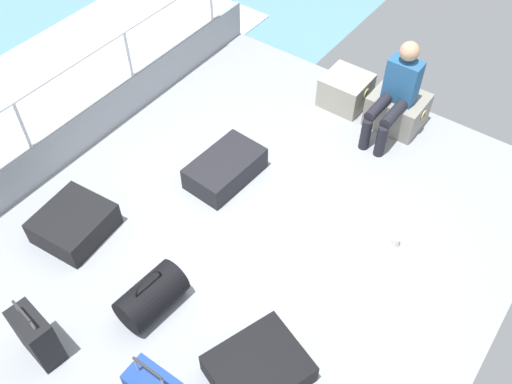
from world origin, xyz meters
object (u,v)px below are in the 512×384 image
suitcase_3 (225,168)px  duffel_bag (152,296)px  cargo_crate_1 (397,110)px  passenger_seated (396,91)px  paper_cup (396,241)px  suitcase_1 (74,224)px  suitcase_0 (37,336)px  suitcase_4 (258,369)px  cargo_crate_0 (346,90)px

suitcase_3 → duffel_bag: (0.44, -1.54, 0.04)m
cargo_crate_1 → passenger_seated: 0.41m
cargo_crate_1 → paper_cup: bearing=-63.0°
passenger_seated → suitcase_1: size_ratio=1.56×
suitcase_1 → passenger_seated: bearing=60.1°
suitcase_0 → paper_cup: bearing=55.6°
suitcase_3 → cargo_crate_1: bearing=60.2°
suitcase_1 → suitcase_4: size_ratio=0.80×
cargo_crate_0 → suitcase_4: size_ratio=0.61×
suitcase_0 → passenger_seated: bearing=75.7°
suitcase_3 → paper_cup: (1.79, 0.25, -0.08)m
passenger_seated → suitcase_4: 3.17m
cargo_crate_0 → suitcase_0: size_ratio=0.82×
suitcase_4 → paper_cup: bearing=80.8°
passenger_seated → suitcase_4: size_ratio=1.25×
passenger_seated → suitcase_0: bearing=-104.3°
paper_cup → duffel_bag: bearing=-127.1°
suitcase_0 → suitcase_3: size_ratio=0.79×
suitcase_1 → duffel_bag: bearing=-8.1°
suitcase_1 → duffel_bag: (1.13, -0.16, 0.04)m
duffel_bag → cargo_crate_0: bearing=90.9°
cargo_crate_0 → duffel_bag: (0.05, -3.29, -0.01)m
suitcase_4 → duffel_bag: duffel_bag is taller
cargo_crate_1 → paper_cup: size_ratio=6.14×
suitcase_1 → duffel_bag: 1.14m
cargo_crate_0 → suitcase_0: suitcase_0 is taller
suitcase_3 → paper_cup: suitcase_3 is taller
cargo_crate_1 → suitcase_1: size_ratio=0.89×
cargo_crate_1 → suitcase_3: (-1.02, -1.77, -0.06)m
suitcase_0 → suitcase_4: 1.72m
passenger_seated → paper_cup: passenger_seated is taller
suitcase_0 → duffel_bag: suitcase_0 is taller
paper_cup → cargo_crate_0: bearing=133.3°
cargo_crate_0 → duffel_bag: bearing=-89.1°
cargo_crate_0 → cargo_crate_1: (0.63, 0.03, 0.01)m
cargo_crate_1 → passenger_seated: size_ratio=0.57×
suitcase_0 → suitcase_1: size_ratio=0.93×
duffel_bag → paper_cup: bearing=52.9°
cargo_crate_0 → passenger_seated: (0.63, -0.15, 0.38)m
suitcase_1 → suitcase_4: bearing=-3.4°
suitcase_1 → suitcase_4: suitcase_1 is taller
cargo_crate_0 → suitcase_1: (-1.08, -3.13, -0.05)m
suitcase_0 → suitcase_3: 2.36m
cargo_crate_1 → suitcase_4: (0.49, -3.28, -0.08)m
cargo_crate_0 → paper_cup: (1.41, -1.49, -0.13)m
suitcase_3 → suitcase_0: bearing=-89.8°
cargo_crate_0 → paper_cup: 2.06m
cargo_crate_0 → suitcase_1: cargo_crate_0 is taller
suitcase_0 → suitcase_4: (1.50, 0.84, -0.15)m
duffel_bag → suitcase_4: bearing=1.6°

